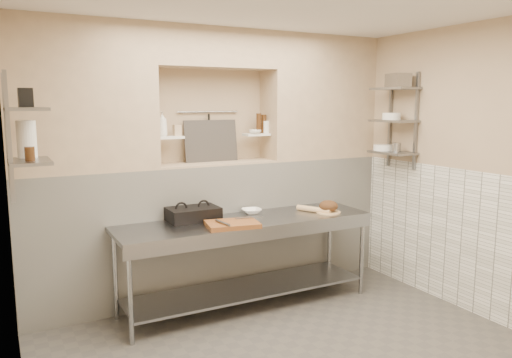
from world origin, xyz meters
TOP-DOWN VIEW (x-y plane):
  - wall_left at (-2.05, 0.00)m, footprint 0.10×3.90m
  - wall_right at (2.05, 0.00)m, footprint 0.10×3.90m
  - wall_back at (0.00, 2.00)m, footprint 4.00×0.10m
  - backwall_lower at (0.00, 1.75)m, footprint 4.00×0.40m
  - alcove_sill at (0.00, 1.75)m, footprint 1.30×0.40m
  - backwall_pillar_left at (-1.33, 1.75)m, footprint 1.35×0.40m
  - backwall_pillar_right at (1.33, 1.75)m, footprint 1.35×0.40m
  - backwall_header at (0.00, 1.75)m, footprint 1.30×0.40m
  - wainscot_left at (-1.99, 0.00)m, footprint 0.02×3.90m
  - wainscot_right at (1.99, 0.00)m, footprint 0.02×3.90m
  - alcove_shelf_left at (-0.50, 1.75)m, footprint 0.28×0.16m
  - alcove_shelf_right at (0.50, 1.75)m, footprint 0.28×0.16m
  - utensil_rail at (0.00, 1.92)m, footprint 0.70×0.02m
  - hanging_steel at (0.00, 1.90)m, footprint 0.02×0.02m
  - splash_panel at (0.00, 1.85)m, footprint 0.60×0.08m
  - shelf_rail_left_a at (-1.98, 1.25)m, footprint 0.03×0.03m
  - shelf_rail_left_b at (-1.98, 0.85)m, footprint 0.03×0.03m
  - wall_shelf_left_lower at (-1.84, 1.05)m, footprint 0.30×0.50m
  - wall_shelf_left_upper at (-1.84, 1.05)m, footprint 0.30×0.50m
  - shelf_rail_right_a at (1.98, 1.25)m, footprint 0.03×0.03m
  - shelf_rail_right_b at (1.98, 0.85)m, footprint 0.03×0.03m
  - wall_shelf_right_lower at (1.84, 1.05)m, footprint 0.30×0.50m
  - wall_shelf_right_mid at (1.84, 1.05)m, footprint 0.30×0.50m
  - wall_shelf_right_upper at (1.84, 1.05)m, footprint 0.30×0.50m
  - prep_table at (0.09, 1.18)m, footprint 2.60×0.70m
  - panini_press at (-0.39, 1.40)m, footprint 0.49×0.36m
  - cutting_board at (-0.15, 1.00)m, footprint 0.53×0.42m
  - knife_blade at (0.06, 1.07)m, footprint 0.27×0.08m
  - tongs at (-0.26, 0.97)m, footprint 0.05×0.24m
  - mixing_bowl at (0.27, 1.42)m, footprint 0.24×0.24m
  - rolling_pin at (0.88, 1.16)m, footprint 0.23×0.37m
  - bread_board at (0.99, 1.06)m, footprint 0.26×0.26m
  - bread_loaf at (0.99, 1.06)m, footprint 0.20×0.20m
  - bottle_soap at (-0.57, 1.73)m, footprint 0.10×0.10m
  - jar_alcove at (-0.40, 1.78)m, footprint 0.07×0.07m
  - bowl_alcove at (0.46, 1.71)m, footprint 0.14×0.14m
  - condiment_a at (0.61, 1.77)m, footprint 0.06×0.06m
  - condiment_b at (0.54, 1.76)m, footprint 0.05×0.05m
  - condiment_c at (0.63, 1.76)m, footprint 0.08×0.08m
  - jug_left at (-1.84, 1.23)m, footprint 0.15×0.15m
  - jar_left at (-1.84, 0.96)m, footprint 0.07×0.07m
  - box_left_upper at (-1.84, 1.01)m, footprint 0.10×0.10m
  - bowl_right at (1.84, 1.20)m, footprint 0.22×0.22m
  - canister_right at (1.84, 0.99)m, footprint 0.10×0.10m
  - bowl_right_mid at (1.84, 1.08)m, footprint 0.20×0.20m
  - basket_right at (1.84, 1.01)m, footprint 0.22×0.26m

SIDE VIEW (x-z plane):
  - prep_table at x=0.09m, z-range 0.19..1.09m
  - backwall_lower at x=0.00m, z-range 0.00..1.40m
  - wainscot_left at x=-1.99m, z-range 0.00..1.40m
  - wainscot_right at x=1.99m, z-range 0.00..1.40m
  - bread_board at x=0.99m, z-range 0.90..0.91m
  - cutting_board at x=-0.15m, z-range 0.90..0.94m
  - mixing_bowl at x=0.27m, z-range 0.90..0.95m
  - rolling_pin at x=0.88m, z-range 0.90..0.96m
  - knife_blade at x=0.06m, z-range 0.95..0.95m
  - tongs at x=-0.26m, z-range 0.95..0.97m
  - panini_press at x=-0.39m, z-range 0.90..1.03m
  - bread_loaf at x=0.99m, z-range 0.91..1.03m
  - wall_left at x=-2.05m, z-range 0.00..2.80m
  - wall_right at x=2.05m, z-range 0.00..2.80m
  - wall_back at x=0.00m, z-range 0.00..2.80m
  - alcove_sill at x=0.00m, z-range 1.40..1.42m
  - wall_shelf_right_lower at x=1.84m, z-range 1.49..1.51m
  - bowl_right at x=1.84m, z-range 1.51..1.58m
  - canister_right at x=1.84m, z-range 1.51..1.61m
  - wall_shelf_left_lower at x=-1.84m, z-range 1.59..1.61m
  - splash_panel at x=0.00m, z-range 1.42..1.86m
  - jar_left at x=-1.84m, z-range 1.61..1.72m
  - alcove_shelf_left at x=-0.50m, z-range 1.69..1.71m
  - alcove_shelf_right at x=0.50m, z-range 1.69..1.71m
  - bowl_alcove at x=0.46m, z-range 1.71..1.75m
  - jug_left at x=-1.84m, z-range 1.61..1.91m
  - jar_alcove at x=-0.40m, z-range 1.71..1.82m
  - condiment_c at x=0.63m, z-range 1.71..1.85m
  - hanging_steel at x=0.00m, z-range 1.63..1.93m
  - shelf_rail_left_a at x=-1.98m, z-range 1.33..2.27m
  - shelf_rail_left_b at x=-1.98m, z-range 1.33..2.27m
  - condiment_a at x=0.61m, z-range 1.71..1.92m
  - condiment_b at x=0.54m, z-range 1.71..1.93m
  - bottle_soap at x=-0.57m, z-range 1.71..1.96m
  - shelf_rail_right_a at x=1.98m, z-range 1.33..2.38m
  - shelf_rail_right_b at x=1.98m, z-range 1.33..2.38m
  - wall_shelf_right_mid at x=1.84m, z-range 1.84..1.86m
  - bowl_right_mid at x=1.84m, z-range 1.86..1.94m
  - utensil_rail at x=0.00m, z-range 1.94..1.96m
  - wall_shelf_left_upper at x=-1.84m, z-range 1.99..2.01m
  - box_left_upper at x=-1.84m, z-range 2.01..2.16m
  - backwall_pillar_left at x=-1.33m, z-range 1.40..2.80m
  - backwall_pillar_right at x=1.33m, z-range 1.40..2.80m
  - wall_shelf_right_upper at x=1.84m, z-range 2.19..2.21m
  - basket_right at x=1.84m, z-range 2.21..2.36m
  - backwall_header at x=0.00m, z-range 2.40..2.80m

